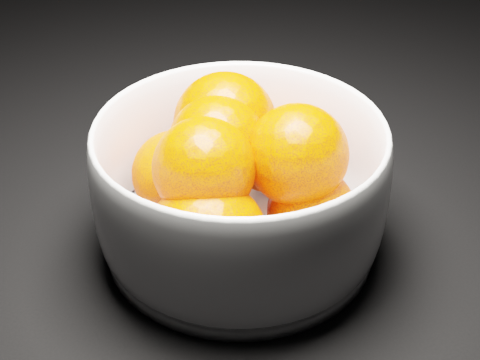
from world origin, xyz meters
name	(u,v)px	position (x,y,z in m)	size (l,w,h in m)	color
ground	(358,325)	(0.00, 0.00, 0.00)	(3.00, 3.00, 0.00)	black
bowl	(240,186)	(-0.04, 0.12, 0.06)	(0.23, 0.23, 0.11)	silver
orange_pile	(234,172)	(-0.04, 0.12, 0.07)	(0.18, 0.17, 0.13)	#FF4200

